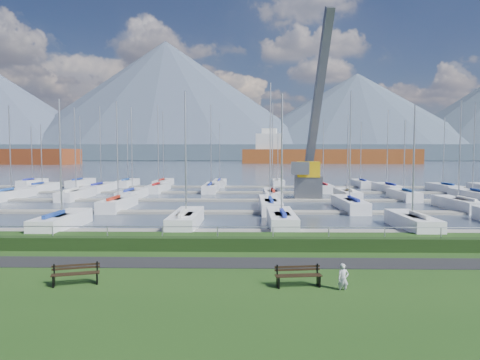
{
  "coord_description": "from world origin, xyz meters",
  "views": [
    {
      "loc": [
        0.63,
        -22.86,
        5.16
      ],
      "look_at": [
        0.0,
        12.0,
        3.0
      ],
      "focal_mm": 32.0,
      "sensor_mm": 36.0,
      "label": 1
    }
  ],
  "objects_px": {
    "bench_right": "(298,276)",
    "person": "(343,275)",
    "bench_left": "(76,274)",
    "crane": "(311,152)"
  },
  "relations": [
    {
      "from": "bench_left",
      "to": "bench_right",
      "type": "xyz_separation_m",
      "value": [
        8.73,
        -0.07,
        0.0
      ]
    },
    {
      "from": "bench_right",
      "to": "crane",
      "type": "bearing_deg",
      "value": 74.12
    },
    {
      "from": "person",
      "to": "bench_left",
      "type": "bearing_deg",
      "value": 167.9
    },
    {
      "from": "bench_right",
      "to": "person",
      "type": "bearing_deg",
      "value": -21.41
    },
    {
      "from": "crane",
      "to": "bench_right",
      "type": "bearing_deg",
      "value": -94.25
    },
    {
      "from": "bench_left",
      "to": "crane",
      "type": "height_order",
      "value": "crane"
    },
    {
      "from": "bench_left",
      "to": "bench_right",
      "type": "bearing_deg",
      "value": -17.02
    },
    {
      "from": "bench_left",
      "to": "crane",
      "type": "relative_size",
      "value": 0.08
    },
    {
      "from": "bench_right",
      "to": "crane",
      "type": "relative_size",
      "value": 0.08
    },
    {
      "from": "bench_left",
      "to": "crane",
      "type": "distance_m",
      "value": 38.99
    }
  ]
}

